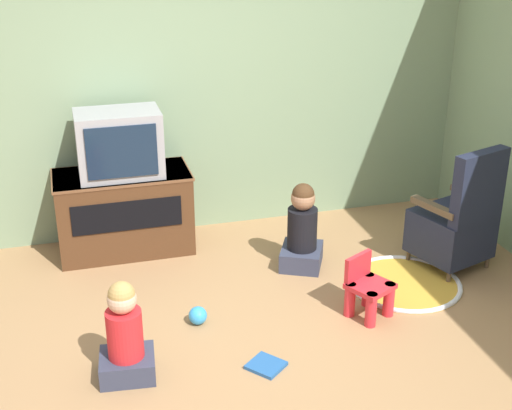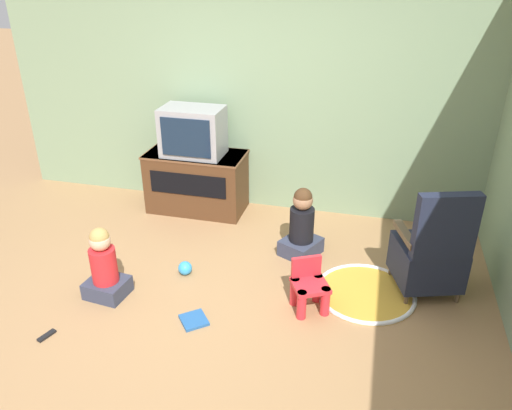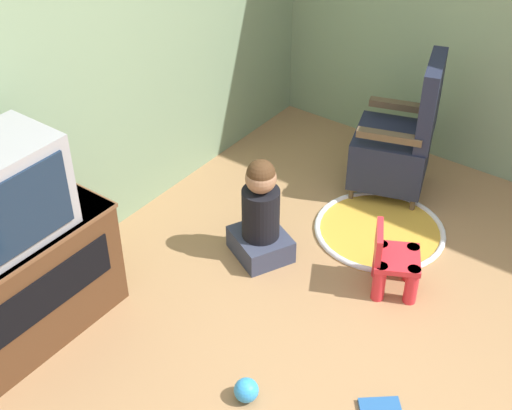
{
  "view_description": "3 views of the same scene",
  "coord_description": "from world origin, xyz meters",
  "px_view_note": "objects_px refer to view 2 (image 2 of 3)",
  "views": [
    {
      "loc": [
        -1.1,
        -3.74,
        2.74
      ],
      "look_at": [
        0.12,
        0.61,
        0.79
      ],
      "focal_mm": 50.0,
      "sensor_mm": 36.0,
      "label": 1
    },
    {
      "loc": [
        1.25,
        -3.12,
        2.66
      ],
      "look_at": [
        0.31,
        0.57,
        0.75
      ],
      "focal_mm": 35.0,
      "sensor_mm": 36.0,
      "label": 2
    },
    {
      "loc": [
        -2.23,
        -0.98,
        2.98
      ],
      "look_at": [
        0.22,
        0.82,
        0.75
      ],
      "focal_mm": 50.0,
      "sensor_mm": 36.0,
      "label": 3
    }
  ],
  "objects_px": {
    "child_watching_left": "(104,267)",
    "remote_control": "(47,336)",
    "television": "(193,132)",
    "toy_ball": "(185,268)",
    "yellow_kid_chair": "(309,289)",
    "black_armchair": "(431,254)",
    "book": "(194,320)",
    "child_watching_center": "(302,226)",
    "tv_cabinet": "(197,181)"
  },
  "relations": [
    {
      "from": "black_armchair",
      "to": "book",
      "type": "distance_m",
      "value": 2.07
    },
    {
      "from": "child_watching_center",
      "to": "book",
      "type": "relative_size",
      "value": 2.47
    },
    {
      "from": "black_armchair",
      "to": "yellow_kid_chair",
      "type": "height_order",
      "value": "black_armchair"
    },
    {
      "from": "television",
      "to": "child_watching_left",
      "type": "relative_size",
      "value": 1.0
    },
    {
      "from": "black_armchair",
      "to": "book",
      "type": "xyz_separation_m",
      "value": [
        -1.83,
        -0.89,
        -0.38
      ]
    },
    {
      "from": "black_armchair",
      "to": "remote_control",
      "type": "xyz_separation_m",
      "value": [
        -2.88,
        -1.34,
        -0.38
      ]
    },
    {
      "from": "yellow_kid_chair",
      "to": "remote_control",
      "type": "distance_m",
      "value": 2.11
    },
    {
      "from": "child_watching_center",
      "to": "yellow_kid_chair",
      "type": "bearing_deg",
      "value": -139.74
    },
    {
      "from": "toy_ball",
      "to": "book",
      "type": "xyz_separation_m",
      "value": [
        0.32,
        -0.61,
        -0.05
      ]
    },
    {
      "from": "black_armchair",
      "to": "child_watching_left",
      "type": "distance_m",
      "value": 2.78
    },
    {
      "from": "tv_cabinet",
      "to": "television",
      "type": "distance_m",
      "value": 0.6
    },
    {
      "from": "yellow_kid_chair",
      "to": "television",
      "type": "bearing_deg",
      "value": 108.6
    },
    {
      "from": "toy_ball",
      "to": "child_watching_center",
      "type": "bearing_deg",
      "value": 32.38
    },
    {
      "from": "black_armchair",
      "to": "child_watching_left",
      "type": "xyz_separation_m",
      "value": [
        -2.68,
        -0.74,
        -0.1
      ]
    },
    {
      "from": "yellow_kid_chair",
      "to": "book",
      "type": "height_order",
      "value": "yellow_kid_chair"
    },
    {
      "from": "tv_cabinet",
      "to": "child_watching_left",
      "type": "relative_size",
      "value": 1.67
    },
    {
      "from": "tv_cabinet",
      "to": "child_watching_center",
      "type": "xyz_separation_m",
      "value": [
        1.33,
        -0.68,
        -0.05
      ]
    },
    {
      "from": "tv_cabinet",
      "to": "yellow_kid_chair",
      "type": "xyz_separation_m",
      "value": [
        1.54,
        -1.5,
        -0.17
      ]
    },
    {
      "from": "yellow_kid_chair",
      "to": "child_watching_center",
      "type": "bearing_deg",
      "value": 76.48
    },
    {
      "from": "tv_cabinet",
      "to": "toy_ball",
      "type": "height_order",
      "value": "tv_cabinet"
    },
    {
      "from": "tv_cabinet",
      "to": "toy_ball",
      "type": "relative_size",
      "value": 8.58
    },
    {
      "from": "television",
      "to": "black_armchair",
      "type": "xyz_separation_m",
      "value": [
        2.5,
        -0.99,
        -0.56
      ]
    },
    {
      "from": "tv_cabinet",
      "to": "television",
      "type": "bearing_deg",
      "value": -90.0
    },
    {
      "from": "black_armchair",
      "to": "toy_ball",
      "type": "height_order",
      "value": "black_armchair"
    },
    {
      "from": "child_watching_left",
      "to": "remote_control",
      "type": "relative_size",
      "value": 4.24
    },
    {
      "from": "child_watching_center",
      "to": "remote_control",
      "type": "xyz_separation_m",
      "value": [
        -1.71,
        -1.69,
        -0.3
      ]
    },
    {
      "from": "television",
      "to": "remote_control",
      "type": "distance_m",
      "value": 2.55
    },
    {
      "from": "toy_ball",
      "to": "book",
      "type": "distance_m",
      "value": 0.69
    },
    {
      "from": "book",
      "to": "television",
      "type": "bearing_deg",
      "value": -20.09
    },
    {
      "from": "yellow_kid_chair",
      "to": "remote_control",
      "type": "relative_size",
      "value": 2.81
    },
    {
      "from": "book",
      "to": "remote_control",
      "type": "height_order",
      "value": "book"
    },
    {
      "from": "black_armchair",
      "to": "book",
      "type": "bearing_deg",
      "value": 7.81
    },
    {
      "from": "child_watching_left",
      "to": "remote_control",
      "type": "bearing_deg",
      "value": -101.77
    },
    {
      "from": "black_armchair",
      "to": "remote_control",
      "type": "bearing_deg",
      "value": 6.94
    },
    {
      "from": "child_watching_center",
      "to": "remote_control",
      "type": "bearing_deg",
      "value": 160.7
    },
    {
      "from": "television",
      "to": "toy_ball",
      "type": "xyz_separation_m",
      "value": [
        0.35,
        -1.27,
        -0.89
      ]
    },
    {
      "from": "child_watching_left",
      "to": "book",
      "type": "relative_size",
      "value": 2.3
    },
    {
      "from": "child_watching_center",
      "to": "tv_cabinet",
      "type": "bearing_deg",
      "value": 89.05
    },
    {
      "from": "television",
      "to": "toy_ball",
      "type": "bearing_deg",
      "value": -74.47
    },
    {
      "from": "black_armchair",
      "to": "yellow_kid_chair",
      "type": "relative_size",
      "value": 2.34
    },
    {
      "from": "child_watching_center",
      "to": "book",
      "type": "bearing_deg",
      "value": 177.82
    },
    {
      "from": "television",
      "to": "child_watching_center",
      "type": "xyz_separation_m",
      "value": [
        1.33,
        -0.64,
        -0.64
      ]
    },
    {
      "from": "black_armchair",
      "to": "remote_control",
      "type": "height_order",
      "value": "black_armchair"
    },
    {
      "from": "television",
      "to": "yellow_kid_chair",
      "type": "xyz_separation_m",
      "value": [
        1.54,
        -1.47,
        -0.76
      ]
    },
    {
      "from": "child_watching_left",
      "to": "television",
      "type": "bearing_deg",
      "value": 89.98
    },
    {
      "from": "yellow_kid_chair",
      "to": "remote_control",
      "type": "height_order",
      "value": "yellow_kid_chair"
    },
    {
      "from": "child_watching_center",
      "to": "toy_ball",
      "type": "distance_m",
      "value": 1.18
    },
    {
      "from": "television",
      "to": "black_armchair",
      "type": "height_order",
      "value": "television"
    },
    {
      "from": "television",
      "to": "black_armchair",
      "type": "distance_m",
      "value": 2.74
    },
    {
      "from": "television",
      "to": "toy_ball",
      "type": "distance_m",
      "value": 1.58
    }
  ]
}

